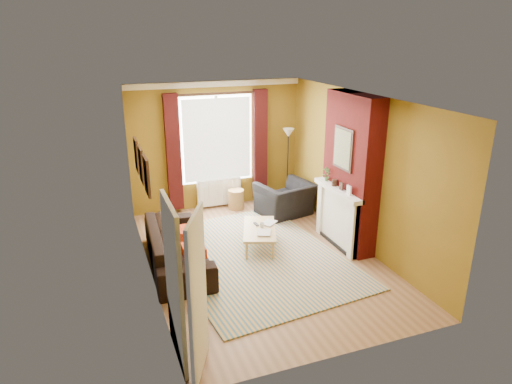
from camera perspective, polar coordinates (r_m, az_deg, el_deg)
ground at (r=8.16m, az=0.62°, el=-8.19°), size 5.50×5.50×0.00m
room_walls at (r=8.09m, az=4.19°, el=2.15°), size 3.82×5.54×2.83m
striped_rug at (r=8.18m, az=-0.22°, el=-8.04°), size 3.20×4.15×0.02m
sofa at (r=7.90m, az=-9.81°, el=-6.72°), size 1.03×2.37×0.68m
armchair at (r=9.88m, az=3.70°, el=-0.89°), size 1.29×1.18×0.71m
coffee_table at (r=8.39m, az=0.43°, el=-4.78°), size 0.93×1.27×0.38m
wicker_stool at (r=10.24m, az=-2.50°, el=-0.92°), size 0.41×0.41×0.44m
floor_lamp at (r=10.29m, az=4.03°, el=5.91°), size 0.30×0.30×1.75m
book_a at (r=8.16m, az=0.21°, el=-5.09°), size 0.33×0.37×0.03m
book_b at (r=8.61m, az=0.97°, el=-3.74°), size 0.37×0.36×0.02m
mug at (r=8.37m, az=0.75°, el=-4.20°), size 0.13×0.13×0.09m
tv_remote at (r=8.51m, az=0.02°, el=-4.04°), size 0.06×0.16×0.02m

